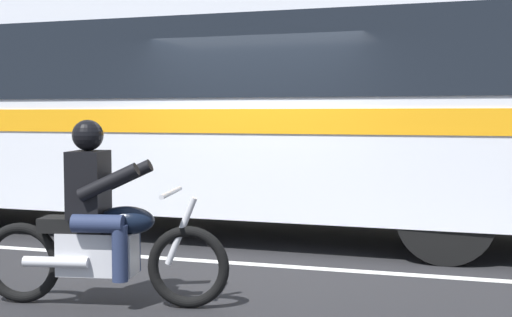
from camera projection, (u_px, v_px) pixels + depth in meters
name	position (u px, v px, depth m)	size (l,w,h in m)	color
ground_plane	(255.00, 252.00, 7.73)	(60.00, 60.00, 0.00)	black
sidewalk_curb	(332.00, 195.00, 12.60)	(28.00, 3.80, 0.15)	gray
lane_center_stripe	(239.00, 263.00, 7.15)	(26.60, 0.14, 0.01)	silver
transit_bus	(216.00, 94.00, 9.00)	(11.10, 2.83, 3.22)	silver
motorcycle_with_rider	(101.00, 228.00, 5.56)	(2.12, 0.74, 1.56)	black
fire_hydrant	(344.00, 178.00, 11.28)	(0.22, 0.30, 0.75)	gold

